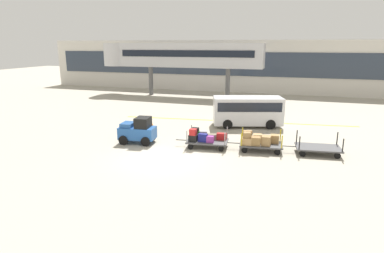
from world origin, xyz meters
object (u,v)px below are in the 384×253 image
(baggage_tug, at_px, (138,131))
(safety_cone_near, at_px, (151,122))
(baggage_cart_tail, at_px, (318,148))
(baggage_cart_lead, at_px, (205,138))
(shuttle_van, at_px, (248,109))
(baggage_cart_middle, at_px, (259,141))

(baggage_tug, xyz_separation_m, safety_cone_near, (-1.12, 4.14, -0.48))
(baggage_cart_tail, bearing_deg, baggage_cart_lead, -173.67)
(shuttle_van, bearing_deg, baggage_cart_lead, -105.21)
(baggage_tug, height_order, baggage_cart_middle, baggage_tug)
(shuttle_van, bearing_deg, baggage_cart_middle, -74.76)
(baggage_cart_lead, bearing_deg, baggage_cart_middle, 6.19)
(baggage_cart_middle, height_order, safety_cone_near, baggage_cart_middle)
(baggage_cart_lead, bearing_deg, safety_cone_near, 144.27)
(baggage_tug, bearing_deg, baggage_cart_middle, 6.34)
(baggage_tug, xyz_separation_m, baggage_cart_tail, (10.09, 1.13, -0.41))
(baggage_cart_tail, xyz_separation_m, shuttle_van, (-4.54, 5.02, 0.89))
(baggage_cart_lead, xyz_separation_m, safety_cone_near, (-5.12, 3.69, -0.25))
(baggage_cart_lead, relative_size, shuttle_van, 0.59)
(baggage_cart_middle, relative_size, shuttle_van, 0.59)
(baggage_cart_middle, bearing_deg, safety_cone_near, 157.56)
(baggage_cart_middle, bearing_deg, baggage_tug, -173.66)
(baggage_cart_middle, relative_size, safety_cone_near, 5.57)
(baggage_tug, relative_size, baggage_cart_middle, 0.72)
(baggage_tug, height_order, baggage_cart_tail, baggage_tug)
(baggage_cart_lead, height_order, baggage_cart_tail, baggage_cart_lead)
(baggage_cart_lead, xyz_separation_m, shuttle_van, (1.55, 5.69, 0.71))
(baggage_cart_middle, distance_m, safety_cone_near, 8.80)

